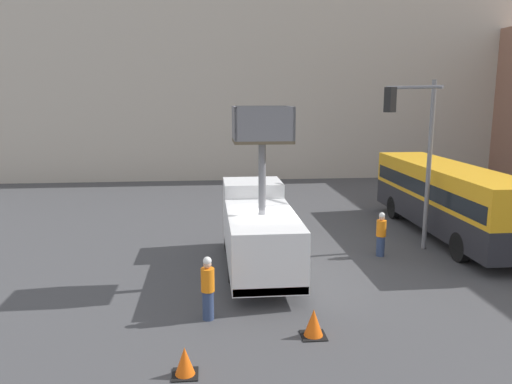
% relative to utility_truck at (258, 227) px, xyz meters
% --- Properties ---
extents(ground_plane, '(120.00, 120.00, 0.00)m').
position_rel_utility_truck_xyz_m(ground_plane, '(0.39, -1.02, -1.55)').
color(ground_plane, '#424244').
extents(building_backdrop_far, '(44.00, 10.00, 13.73)m').
position_rel_utility_truck_xyz_m(building_backdrop_far, '(0.39, 24.52, 5.31)').
color(building_backdrop_far, '#BCB2A3').
rests_on(building_backdrop_far, ground_plane).
extents(utility_truck, '(2.28, 7.06, 5.88)m').
position_rel_utility_truck_xyz_m(utility_truck, '(0.00, 0.00, 0.00)').
color(utility_truck, white).
rests_on(utility_truck, ground_plane).
extents(city_bus, '(2.46, 11.05, 3.17)m').
position_rel_utility_truck_xyz_m(city_bus, '(8.77, 3.49, 0.32)').
color(city_bus, '#232328').
rests_on(city_bus, ground_plane).
extents(traffic_light_pole, '(2.52, 2.27, 6.82)m').
position_rel_utility_truck_xyz_m(traffic_light_pole, '(6.33, 1.38, 2.94)').
color(traffic_light_pole, slate).
rests_on(traffic_light_pole, ground_plane).
extents(road_worker_near_truck, '(0.38, 0.38, 1.84)m').
position_rel_utility_truck_xyz_m(road_worker_near_truck, '(-1.83, -4.03, -0.63)').
color(road_worker_near_truck, navy).
rests_on(road_worker_near_truck, ground_plane).
extents(road_worker_directing, '(0.38, 0.38, 1.76)m').
position_rel_utility_truck_xyz_m(road_worker_directing, '(4.94, 1.01, -0.68)').
color(road_worker_directing, navy).
rests_on(road_worker_directing, ground_plane).
extents(traffic_cone_near_truck, '(0.59, 0.59, 0.68)m').
position_rel_utility_truck_xyz_m(traffic_cone_near_truck, '(-2.36, -6.86, -1.24)').
color(traffic_cone_near_truck, black).
rests_on(traffic_cone_near_truck, ground_plane).
extents(traffic_cone_mid_road, '(0.66, 0.66, 0.75)m').
position_rel_utility_truck_xyz_m(traffic_cone_mid_road, '(0.91, -5.31, -1.20)').
color(traffic_cone_mid_road, black).
rests_on(traffic_cone_mid_road, ground_plane).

